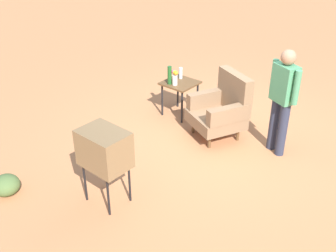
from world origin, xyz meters
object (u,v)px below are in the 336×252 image
at_px(side_table, 180,87).
at_px(bottle_short_clear, 181,73).
at_px(tv_on_stand, 104,149).
at_px(person_standing, 283,96).
at_px(armchair, 222,108).
at_px(bottle_wine_green, 170,75).
at_px(flower_vase, 175,77).

height_order(side_table, bottle_short_clear, bottle_short_clear).
height_order(side_table, tv_on_stand, tv_on_stand).
distance_m(side_table, person_standing, 1.95).
xyz_separation_m(tv_on_stand, person_standing, (1.11, 2.48, 0.16)).
height_order(armchair, bottle_short_clear, armchair).
bearing_deg(bottle_short_clear, tv_on_stand, -71.13).
bearing_deg(armchair, bottle_short_clear, 164.78).
height_order(side_table, bottle_wine_green, bottle_wine_green).
relative_size(armchair, bottle_short_clear, 5.30).
bearing_deg(flower_vase, bottle_wine_green, -166.57).
bearing_deg(tv_on_stand, side_table, 107.72).
bearing_deg(armchair, side_table, 171.41).
bearing_deg(flower_vase, tv_on_stand, -71.25).
bearing_deg(bottle_short_clear, person_standing, -4.56).
relative_size(side_table, flower_vase, 2.38).
xyz_separation_m(person_standing, bottle_wine_green, (-2.00, -0.16, -0.15)).
height_order(tv_on_stand, person_standing, person_standing).
xyz_separation_m(tv_on_stand, bottle_short_clear, (-0.90, 2.64, -0.05)).
relative_size(armchair, flower_vase, 4.00).
distance_m(side_table, bottle_short_clear, 0.27).
relative_size(side_table, person_standing, 0.39).
xyz_separation_m(armchair, bottle_wine_green, (-1.08, -0.02, 0.29)).
bearing_deg(armchair, bottle_wine_green, -178.68).
relative_size(person_standing, flower_vase, 6.19).
bearing_deg(person_standing, flower_vase, -175.92).
xyz_separation_m(side_table, person_standing, (1.91, -0.01, 0.40)).
distance_m(bottle_wine_green, bottle_short_clear, 0.33).
relative_size(bottle_short_clear, flower_vase, 0.75).
distance_m(tv_on_stand, bottle_wine_green, 2.48).
distance_m(armchair, bottle_wine_green, 1.11).
relative_size(armchair, bottle_wine_green, 3.31).
height_order(tv_on_stand, bottle_short_clear, tv_on_stand).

